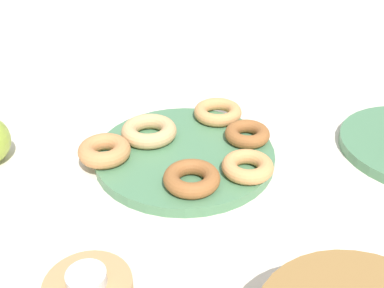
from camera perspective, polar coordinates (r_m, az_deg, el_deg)
ground_plane at (r=0.78m, az=-0.88°, el=-1.83°), size 2.40×2.40×0.00m
donut_plate at (r=0.78m, az=-0.89°, el=-1.31°), size 0.29×0.29×0.02m
donut_0 at (r=0.76m, az=-10.46°, el=-0.79°), size 0.11×0.11×0.03m
donut_1 at (r=0.80m, az=6.65°, el=1.21°), size 0.10×0.10×0.02m
donut_2 at (r=0.72m, az=6.68°, el=-2.70°), size 0.11×0.11×0.02m
donut_3 at (r=0.80m, az=-5.17°, el=1.57°), size 0.10×0.10×0.03m
donut_4 at (r=0.69m, az=-0.04°, el=-4.14°), size 0.12×0.12×0.02m
donut_5 at (r=0.86m, az=3.11°, el=3.86°), size 0.12×0.12×0.02m
tealight at (r=0.56m, az=-12.55°, el=-15.45°), size 0.05×0.05×0.01m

